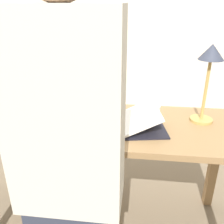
# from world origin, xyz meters

# --- Properties ---
(ground_plane) EXTENTS (12.00, 12.00, 0.00)m
(ground_plane) POSITION_xyz_m (0.00, 0.00, 0.00)
(ground_plane) COLOR #70604C
(wall_back) EXTENTS (8.00, 0.06, 2.60)m
(wall_back) POSITION_xyz_m (0.00, 1.83, 1.30)
(wall_back) COLOR beige
(wall_back) RESTS_ON ground_plane
(reading_desk) EXTENTS (1.58, 0.61, 0.78)m
(reading_desk) POSITION_xyz_m (0.00, 0.00, 0.67)
(reading_desk) COLOR #937047
(reading_desk) RESTS_ON ground_plane
(open_book) EXTENTS (0.61, 0.41, 0.11)m
(open_book) POSITION_xyz_m (0.05, -0.05, 0.81)
(open_book) COLOR black
(open_book) RESTS_ON reading_desk
(book_stack_tall) EXTENTS (0.23, 0.30, 0.14)m
(book_stack_tall) POSITION_xyz_m (-0.43, 0.04, 0.85)
(book_stack_tall) COLOR slate
(book_stack_tall) RESTS_ON reading_desk
(book_standing_upright) EXTENTS (0.03, 0.16, 0.24)m
(book_standing_upright) POSITION_xyz_m (-0.29, 0.06, 0.89)
(book_standing_upright) COLOR #BC8933
(book_standing_upright) RESTS_ON reading_desk
(reading_lamp) EXTENTS (0.14, 0.14, 0.46)m
(reading_lamp) POSITION_xyz_m (0.56, 0.09, 1.12)
(reading_lamp) COLOR tan
(reading_lamp) RESTS_ON reading_desk
(coffee_mug) EXTENTS (0.08, 0.11, 0.10)m
(coffee_mug) POSITION_xyz_m (0.27, 0.07, 0.83)
(coffee_mug) COLOR white
(coffee_mug) RESTS_ON reading_desk
(pencil) EXTENTS (0.08, 0.16, 0.01)m
(pencil) POSITION_xyz_m (0.05, -0.23, 0.78)
(pencil) COLOR gold
(pencil) RESTS_ON reading_desk
(person_reader) EXTENTS (0.36, 0.22, 1.62)m
(person_reader) POSITION_xyz_m (-0.04, -0.63, 0.80)
(person_reader) COLOR #2D3342
(person_reader) RESTS_ON ground_plane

